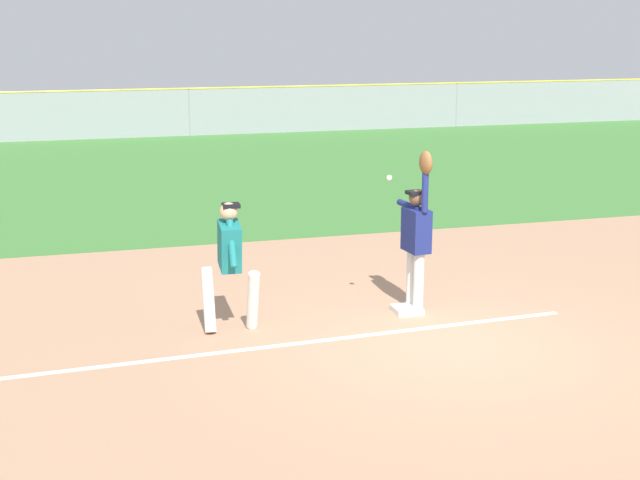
{
  "coord_description": "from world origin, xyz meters",
  "views": [
    {
      "loc": [
        -4.59,
        -9.96,
        3.97
      ],
      "look_at": [
        -1.2,
        1.64,
        1.05
      ],
      "focal_mm": 51.18,
      "sensor_mm": 36.0,
      "label": 1
    }
  ],
  "objects_px": {
    "parked_car_silver": "(109,111)",
    "parked_car_black": "(242,107)",
    "parked_car_blue": "(386,104)",
    "first_base": "(407,310)",
    "fielder": "(417,233)",
    "runner": "(230,258)",
    "baseball": "(389,178)"
  },
  "relations": [
    {
      "from": "parked_car_silver",
      "to": "parked_car_black",
      "type": "bearing_deg",
      "value": 1.05
    },
    {
      "from": "parked_car_silver",
      "to": "parked_car_blue",
      "type": "height_order",
      "value": "same"
    },
    {
      "from": "parked_car_blue",
      "to": "parked_car_silver",
      "type": "bearing_deg",
      "value": -179.85
    },
    {
      "from": "parked_car_black",
      "to": "parked_car_blue",
      "type": "xyz_separation_m",
      "value": [
        5.92,
        -0.1,
        0.0
      ]
    },
    {
      "from": "first_base",
      "to": "parked_car_blue",
      "type": "height_order",
      "value": "parked_car_blue"
    },
    {
      "from": "fielder",
      "to": "parked_car_black",
      "type": "bearing_deg",
      "value": -101.21
    },
    {
      "from": "fielder",
      "to": "runner",
      "type": "height_order",
      "value": "fielder"
    },
    {
      "from": "first_base",
      "to": "baseball",
      "type": "relative_size",
      "value": 5.14
    },
    {
      "from": "baseball",
      "to": "parked_car_black",
      "type": "distance_m",
      "value": 24.02
    },
    {
      "from": "fielder",
      "to": "runner",
      "type": "distance_m",
      "value": 2.65
    },
    {
      "from": "parked_car_blue",
      "to": "runner",
      "type": "bearing_deg",
      "value": -114.82
    },
    {
      "from": "fielder",
      "to": "baseball",
      "type": "distance_m",
      "value": 0.98
    },
    {
      "from": "baseball",
      "to": "parked_car_black",
      "type": "bearing_deg",
      "value": 83.17
    },
    {
      "from": "first_base",
      "to": "fielder",
      "type": "distance_m",
      "value": 1.09
    },
    {
      "from": "fielder",
      "to": "parked_car_silver",
      "type": "xyz_separation_m",
      "value": [
        -2.71,
        23.49,
        -0.45
      ]
    },
    {
      "from": "runner",
      "to": "parked_car_blue",
      "type": "xyz_separation_m",
      "value": [
        10.93,
        23.68,
        -0.32
      ]
    },
    {
      "from": "baseball",
      "to": "parked_car_silver",
      "type": "distance_m",
      "value": 23.82
    },
    {
      "from": "runner",
      "to": "parked_car_blue",
      "type": "height_order",
      "value": "runner"
    },
    {
      "from": "parked_car_silver",
      "to": "parked_car_black",
      "type": "distance_m",
      "value": 5.07
    },
    {
      "from": "runner",
      "to": "parked_car_black",
      "type": "relative_size",
      "value": 0.39
    },
    {
      "from": "baseball",
      "to": "parked_car_blue",
      "type": "distance_m",
      "value": 25.33
    },
    {
      "from": "fielder",
      "to": "first_base",
      "type": "bearing_deg",
      "value": 18.3
    },
    {
      "from": "parked_car_blue",
      "to": "baseball",
      "type": "bearing_deg",
      "value": -110.34
    },
    {
      "from": "baseball",
      "to": "parked_car_silver",
      "type": "relative_size",
      "value": 0.02
    },
    {
      "from": "parked_car_silver",
      "to": "runner",
      "type": "bearing_deg",
      "value": -90.31
    },
    {
      "from": "first_base",
      "to": "parked_car_silver",
      "type": "bearing_deg",
      "value": 96.2
    },
    {
      "from": "parked_car_black",
      "to": "parked_car_blue",
      "type": "height_order",
      "value": "same"
    },
    {
      "from": "first_base",
      "to": "fielder",
      "type": "height_order",
      "value": "fielder"
    },
    {
      "from": "runner",
      "to": "fielder",
      "type": "bearing_deg",
      "value": 6.25
    },
    {
      "from": "first_base",
      "to": "parked_car_silver",
      "type": "xyz_separation_m",
      "value": [
        -2.56,
        23.56,
        0.63
      ]
    },
    {
      "from": "parked_car_black",
      "to": "parked_car_silver",
      "type": "bearing_deg",
      "value": -178.15
    },
    {
      "from": "runner",
      "to": "parked_car_blue",
      "type": "distance_m",
      "value": 26.08
    }
  ]
}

